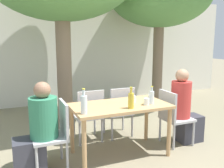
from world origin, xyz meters
TOP-DOWN VIEW (x-y plane):
  - ground_plane at (0.00, 0.00)m, footprint 30.00×30.00m
  - cafe_building_wall at (0.00, 3.38)m, footprint 10.00×0.08m
  - dining_table_front at (0.00, 0.00)m, footprint 1.40×0.76m
  - patio_chair_0 at (-0.93, 0.00)m, footprint 0.44×0.44m
  - patio_chair_1 at (0.93, 0.00)m, footprint 0.44×0.44m
  - patio_chair_2 at (-0.28, 0.61)m, footprint 0.44×0.44m
  - patio_chair_3 at (0.28, 0.61)m, footprint 0.44×0.44m
  - person_seated_0 at (-1.16, -0.00)m, footprint 0.58×0.36m
  - person_seated_1 at (1.16, -0.00)m, footprint 0.56×0.32m
  - water_bottle_0 at (-0.61, -0.23)m, footprint 0.08×0.08m
  - oil_cruet_1 at (0.05, -0.24)m, footprint 0.08×0.08m
  - water_bottle_2 at (0.43, -0.15)m, footprint 0.07×0.07m
  - drinking_glass_0 at (0.47, -0.06)m, footprint 0.07×0.07m
  - drinking_glass_1 at (0.23, 0.04)m, footprint 0.08×0.08m
  - drinking_glass_2 at (0.58, 0.07)m, footprint 0.06×0.06m
  - drinking_glass_3 at (0.34, -0.17)m, footprint 0.08×0.08m

SIDE VIEW (x-z plane):
  - ground_plane at x=0.00m, z-range 0.00..0.00m
  - patio_chair_0 at x=-0.93m, z-range 0.06..0.95m
  - patio_chair_1 at x=0.93m, z-range 0.06..0.95m
  - patio_chair_2 at x=-0.28m, z-range 0.06..0.95m
  - patio_chair_3 at x=0.28m, z-range 0.06..0.95m
  - person_seated_0 at x=-1.16m, z-range -0.06..1.12m
  - person_seated_1 at x=1.16m, z-range -0.07..1.17m
  - dining_table_front at x=0.00m, z-range 0.29..1.06m
  - drinking_glass_3 at x=0.34m, z-range 0.77..0.87m
  - drinking_glass_1 at x=0.23m, z-range 0.77..0.87m
  - drinking_glass_2 at x=0.58m, z-range 0.77..0.87m
  - drinking_glass_0 at x=0.47m, z-range 0.77..0.89m
  - water_bottle_2 at x=0.43m, z-range 0.74..1.00m
  - oil_cruet_1 at x=0.05m, z-range 0.74..1.03m
  - water_bottle_0 at x=-0.61m, z-range 0.73..1.06m
  - cafe_building_wall at x=0.00m, z-range 0.00..2.80m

